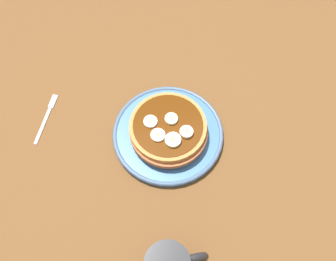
# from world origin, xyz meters

# --- Properties ---
(ground_plane) EXTENTS (1.40, 1.40, 0.03)m
(ground_plane) POSITION_xyz_m (0.00, 0.00, -0.01)
(ground_plane) COLOR brown
(plate) EXTENTS (0.24, 0.24, 0.02)m
(plate) POSITION_xyz_m (0.00, 0.00, 0.01)
(plate) COLOR #3F72B2
(plate) RESTS_ON ground_plane
(pancake_stack) EXTENTS (0.17, 0.18, 0.04)m
(pancake_stack) POSITION_xyz_m (0.00, 0.00, 0.03)
(pancake_stack) COLOR #B28247
(pancake_stack) RESTS_ON plate
(banana_slice_0) EXTENTS (0.03, 0.03, 0.01)m
(banana_slice_0) POSITION_xyz_m (0.01, 0.01, 0.05)
(banana_slice_0) COLOR #F2F3C2
(banana_slice_0) RESTS_ON pancake_stack
(banana_slice_1) EXTENTS (0.03, 0.03, 0.01)m
(banana_slice_1) POSITION_xyz_m (0.03, -0.03, 0.06)
(banana_slice_1) COLOR #F5E2BA
(banana_slice_1) RESTS_ON pancake_stack
(banana_slice_2) EXTENTS (0.03, 0.03, 0.01)m
(banana_slice_2) POSITION_xyz_m (-0.00, -0.04, 0.06)
(banana_slice_2) COLOR #F2F3BD
(banana_slice_2) RESTS_ON pancake_stack
(banana_slice_3) EXTENTS (0.03, 0.03, 0.01)m
(banana_slice_3) POSITION_xyz_m (-0.03, 0.02, 0.05)
(banana_slice_3) COLOR #EDE8C5
(banana_slice_3) RESTS_ON pancake_stack
(banana_slice_4) EXTENTS (0.03, 0.03, 0.01)m
(banana_slice_4) POSITION_xyz_m (-0.03, -0.02, 0.05)
(banana_slice_4) COLOR #FDE5B9
(banana_slice_4) RESTS_ON pancake_stack
(fork) EXTENTS (0.07, 0.12, 0.01)m
(fork) POSITION_xyz_m (-0.25, 0.12, 0.00)
(fork) COLOR silver
(fork) RESTS_ON ground_plane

